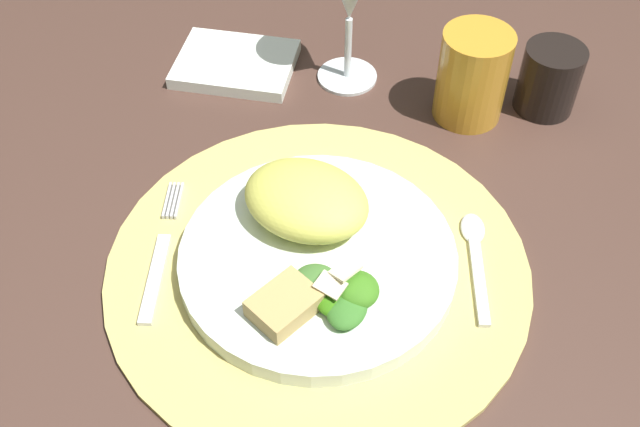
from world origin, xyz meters
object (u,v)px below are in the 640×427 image
Objects in this scene: spoon at (475,249)px; napkin at (236,64)px; fork at (160,256)px; amber_tumbler at (472,76)px; dark_tumbler at (549,79)px; dinner_plate at (318,259)px; dining_table at (303,290)px.

napkin reaches higher than spoon.
fork is 1.63× the size of amber_tumbler.
amber_tumbler is at bearing -14.45° from napkin.
napkin is 0.27m from amber_tumbler.
dark_tumbler is (0.38, 0.24, 0.03)m from fork.
dark_tumbler is (0.24, 0.24, 0.02)m from dinner_plate.
napkin is 1.79× the size of dark_tumbler.
dark_tumbler is (0.10, 0.22, 0.03)m from spoon.
dinner_plate is at bearing -69.60° from napkin.
amber_tumbler is (0.17, 0.16, 0.17)m from dining_table.
dark_tumbler is (0.09, 0.01, -0.01)m from amber_tumbler.
napkin is (-0.11, 0.29, -0.01)m from dinner_plate.
fork is at bearing -154.94° from dining_table.
dining_table is at bearing -145.60° from dark_tumbler.
spoon is 0.24m from dark_tumbler.
dinner_plate is 3.31× the size of dark_tumbler.
dining_table is 8.94× the size of fork.
dinner_plate reaches higher than dining_table.
spoon is at bearing -46.91° from napkin.
napkin is at bearing 171.37° from dark_tumbler.
dining_table is 11.61× the size of spoon.
dining_table is 14.61× the size of amber_tumbler.
dinner_plate is 0.34m from dark_tumbler.
dark_tumbler is at bearing 9.76° from amber_tumbler.
spoon is at bearing 8.61° from dinner_plate.
amber_tumbler is (0.30, 0.22, 0.04)m from fork.
spoon is at bearing -13.49° from dining_table.
dark_tumbler is at bearing 34.40° from dining_table.
amber_tumbler is 1.35× the size of dark_tumbler.
fork is at bearing -148.44° from dark_tumbler.
amber_tumbler reaches higher than napkin.
dining_table is 0.15m from dinner_plate.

